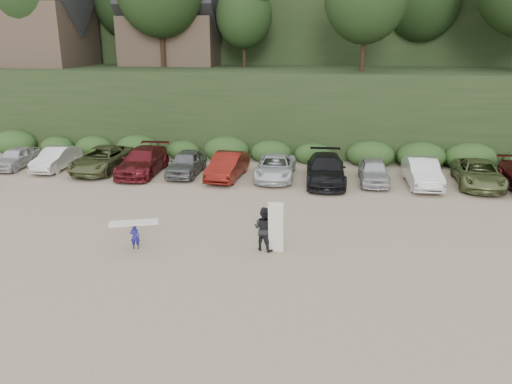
# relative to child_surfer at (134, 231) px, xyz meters

# --- Properties ---
(ground) EXTENTS (120.00, 120.00, 0.00)m
(ground) POSITION_rel_child_surfer_xyz_m (5.95, 1.47, -0.81)
(ground) COLOR tan
(ground) RESTS_ON ground
(hillside_backdrop) EXTENTS (90.00, 41.50, 28.00)m
(hillside_backdrop) POSITION_rel_child_surfer_xyz_m (5.69, 37.39, 10.41)
(hillside_backdrop) COLOR black
(hillside_backdrop) RESTS_ON ground
(parked_cars) EXTENTS (39.94, 6.27, 1.65)m
(parked_cars) POSITION_rel_child_surfer_xyz_m (6.54, 11.44, -0.04)
(parked_cars) COLOR silver
(parked_cars) RESTS_ON ground
(child_surfer) EXTENTS (2.06, 1.18, 1.19)m
(child_surfer) POSITION_rel_child_surfer_xyz_m (0.00, 0.00, 0.00)
(child_surfer) COLOR navy
(child_surfer) RESTS_ON ground
(adult_surfer) EXTENTS (1.39, 0.99, 2.21)m
(adult_surfer) POSITION_rel_child_surfer_xyz_m (5.36, 0.69, 0.14)
(adult_surfer) COLOR black
(adult_surfer) RESTS_ON ground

